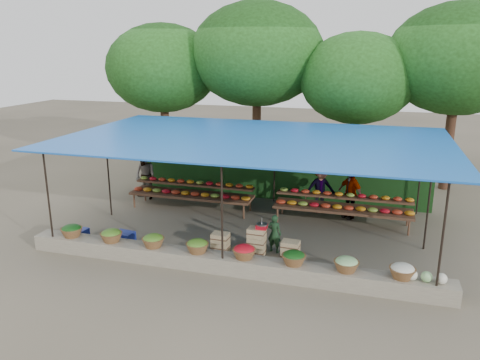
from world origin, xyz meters
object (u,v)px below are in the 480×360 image
(crate_counter, at_px, (256,244))
(vendor_seated, at_px, (274,234))
(weighing_scale, at_px, (262,226))
(blue_crate_back, at_px, (79,233))
(blue_crate_front, at_px, (124,238))

(crate_counter, distance_m, vendor_seated, 0.60)
(weighing_scale, xyz_separation_m, blue_crate_back, (-5.31, -0.31, -0.70))
(weighing_scale, relative_size, blue_crate_front, 0.57)
(weighing_scale, height_order, blue_crate_front, weighing_scale)
(blue_crate_back, bearing_deg, weighing_scale, 9.68)
(blue_crate_front, bearing_deg, crate_counter, 10.63)
(blue_crate_front, relative_size, blue_crate_back, 1.11)
(weighing_scale, xyz_separation_m, vendor_seated, (0.27, 0.36, -0.32))
(vendor_seated, height_order, blue_crate_back, vendor_seated)
(crate_counter, bearing_deg, vendor_seated, 39.99)
(crate_counter, height_order, vendor_seated, vendor_seated)
(blue_crate_front, bearing_deg, vendor_seated, 15.10)
(weighing_scale, relative_size, vendor_seated, 0.30)
(crate_counter, xyz_separation_m, vendor_seated, (0.43, 0.36, 0.21))
(weighing_scale, bearing_deg, crate_counter, 180.00)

